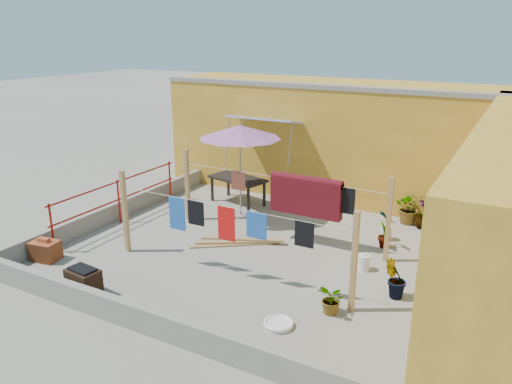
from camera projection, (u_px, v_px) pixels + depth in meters
ground at (261, 251)px, 10.80m from camera, size 80.00×80.00×0.00m
wall_back at (356, 140)px, 13.99m from camera, size 11.00×3.27×3.21m
parapet_front at (152, 322)px, 7.75m from camera, size 8.30×0.16×0.44m
parapet_left at (119, 210)px, 12.61m from camera, size 0.16×7.30×0.44m
red_railing at (118, 195)px, 12.18m from camera, size 0.05×4.20×1.10m
clothesline_rig at (294, 201)px, 10.65m from camera, size 5.09×2.35×1.80m
patio_umbrella at (240, 132)px, 12.11m from camera, size 2.12×2.12×2.43m
outdoor_table at (238, 180)px, 13.56m from camera, size 1.72×1.13×0.74m
brick_stack at (45, 250)px, 10.31m from camera, size 0.62×0.49×0.49m
lumber_pile at (237, 242)px, 11.10m from camera, size 1.83×1.27×0.12m
brazier at (84, 282)px, 8.92m from camera, size 0.63×0.45×0.53m
white_basin at (279, 324)px, 8.02m from camera, size 0.49×0.49×0.09m
water_jug_a at (386, 233)px, 11.32m from camera, size 0.24×0.24×0.38m
water_jug_b at (364, 263)px, 9.88m from camera, size 0.23×0.23×0.37m
green_hose at (460, 239)px, 11.32m from camera, size 0.47×0.47×0.07m
plant_back_a at (410, 208)px, 12.22m from camera, size 0.91×0.85×0.81m
plant_back_b at (424, 214)px, 11.93m from camera, size 0.41×0.41×0.70m
plant_right_a at (386, 229)px, 10.82m from camera, size 0.56×0.55×0.89m
plant_right_b at (395, 279)px, 8.78m from camera, size 0.52×0.52×0.74m
plant_right_c at (332, 300)px, 8.31m from camera, size 0.63×0.62×0.53m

